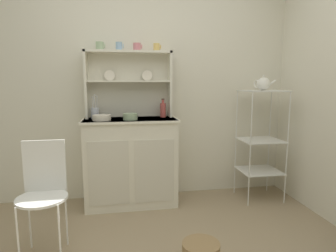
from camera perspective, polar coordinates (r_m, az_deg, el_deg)
The scene contains 14 objects.
wall_back at distance 3.23m, azimuth -4.58°, elevation 8.12°, with size 3.84×0.05×2.50m, color silver.
hutch_cabinet at distance 3.07m, azimuth -7.29°, elevation -6.80°, with size 0.96×0.45×0.91m.
hutch_shelf_unit at distance 3.12m, azimuth -7.72°, elevation 9.10°, with size 0.89×0.18×0.69m.
bakers_rack at distance 3.29m, azimuth 17.78°, elevation -1.38°, with size 0.43×0.39×1.19m.
wire_chair at distance 2.36m, azimuth -23.28°, elevation -10.88°, with size 0.36×0.36×0.85m.
cup_sage_0 at distance 3.10m, azimuth -13.23°, elevation 15.04°, with size 0.09×0.08×0.08m.
cup_sky_1 at distance 3.10m, azimuth -9.57°, elevation 15.17°, with size 0.08×0.06×0.08m.
cup_rose_2 at distance 3.10m, azimuth -6.08°, elevation 15.18°, with size 0.09×0.08×0.08m.
cup_gold_3 at distance 3.12m, azimuth -2.23°, elevation 15.19°, with size 0.08×0.07×0.08m.
bowl_mixing_large at distance 2.91m, azimuth -12.89°, elevation 1.61°, with size 0.18×0.18×0.05m, color silver.
bowl_floral_medium at distance 2.90m, azimuth -7.41°, elevation 1.84°, with size 0.14×0.14×0.06m, color #9EB78E.
jam_bottle at distance 3.09m, azimuth -1.00°, elevation 3.25°, with size 0.06×0.06×0.20m.
utensil_jar at distance 3.06m, azimuth -14.14°, elevation 2.52°, with size 0.08×0.08×0.25m.
porcelain_teapot at distance 3.24m, azimuth 18.20°, elevation 7.89°, with size 0.23×0.14×0.16m.
Camera 1 is at (-0.29, -1.59, 1.28)m, focal length 31.06 mm.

